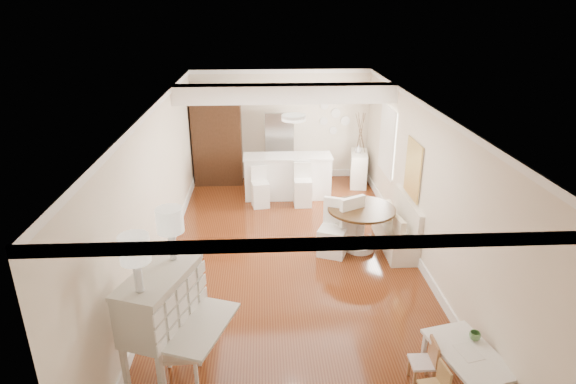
{
  "coord_description": "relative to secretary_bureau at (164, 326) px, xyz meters",
  "views": [
    {
      "loc": [
        -0.46,
        -7.53,
        4.38
      ],
      "look_at": [
        -0.04,
        0.3,
        1.24
      ],
      "focal_mm": 30.0,
      "sensor_mm": 36.0,
      "label": 1
    }
  ],
  "objects": [
    {
      "name": "room",
      "position": [
        1.74,
        3.01,
        1.25
      ],
      "size": [
        9.0,
        9.04,
        2.82
      ],
      "color": "brown",
      "rests_on": "ground"
    },
    {
      "name": "secretary_bureau",
      "position": [
        0.0,
        0.0,
        0.0
      ],
      "size": [
        1.46,
        1.48,
        1.46
      ],
      "primitive_type": "cube",
      "rotation": [
        0.0,
        0.0,
        -0.34
      ],
      "color": "beige",
      "rests_on": "ground"
    },
    {
      "name": "gustavian_armchair",
      "position": [
        0.18,
        -0.07,
        -0.3
      ],
      "size": [
        0.51,
        0.51,
        0.86
      ],
      "primitive_type": "cube",
      "rotation": [
        0.0,
        0.0,
        1.59
      ],
      "color": "white",
      "rests_on": "ground"
    },
    {
      "name": "kids_table",
      "position": [
        3.6,
        -0.43,
        -0.46
      ],
      "size": [
        0.87,
        1.19,
        0.54
      ],
      "primitive_type": "cube",
      "rotation": [
        0.0,
        0.0,
        0.23
      ],
      "color": "silver",
      "rests_on": "ground"
    },
    {
      "name": "kids_chair_b",
      "position": [
        3.11,
        -0.3,
        -0.43
      ],
      "size": [
        0.3,
        0.3,
        0.61
      ],
      "primitive_type": "cube",
      "rotation": [
        0.0,
        0.0,
        -1.58
      ],
      "color": "#B07C50",
      "rests_on": "ground"
    },
    {
      "name": "banquette",
      "position": [
        3.69,
        3.18,
        -0.24
      ],
      "size": [
        0.52,
        1.6,
        0.98
      ],
      "primitive_type": "cube",
      "color": "silver",
      "rests_on": "ground"
    },
    {
      "name": "dining_table",
      "position": [
        3.01,
        3.11,
        -0.31
      ],
      "size": [
        1.58,
        1.58,
        0.85
      ],
      "primitive_type": "cylinder",
      "rotation": [
        0.0,
        0.0,
        0.33
      ],
      "color": "#432C15",
      "rests_on": "ground"
    },
    {
      "name": "slip_chair_near",
      "position": [
        2.48,
        2.98,
        -0.22
      ],
      "size": [
        0.64,
        0.65,
        1.02
      ],
      "primitive_type": "cube",
      "rotation": [
        0.0,
        0.0,
        -0.39
      ],
      "color": "white",
      "rests_on": "ground"
    },
    {
      "name": "slip_chair_far",
      "position": [
        2.73,
        3.27,
        -0.19
      ],
      "size": [
        0.7,
        0.71,
        1.08
      ],
      "primitive_type": "cube",
      "rotation": [
        0.0,
        0.0,
        -2.66
      ],
      "color": "white",
      "rests_on": "ground"
    },
    {
      "name": "breakfast_counter",
      "position": [
        1.8,
        5.78,
        -0.21
      ],
      "size": [
        2.05,
        0.65,
        1.03
      ],
      "primitive_type": "cube",
      "color": "white",
      "rests_on": "ground"
    },
    {
      "name": "bar_stool_left",
      "position": [
        1.15,
        5.24,
        -0.27
      ],
      "size": [
        0.42,
        0.42,
        0.92
      ],
      "primitive_type": "cube",
      "rotation": [
        0.0,
        0.0,
        0.17
      ],
      "color": "white",
      "rests_on": "ground"
    },
    {
      "name": "bar_stool_right",
      "position": [
        2.12,
        5.25,
        -0.24
      ],
      "size": [
        0.39,
        0.39,
        0.98
      ],
      "primitive_type": "cube",
      "rotation": [
        0.0,
        0.0,
        -0.0
      ],
      "color": "white",
      "rests_on": "ground"
    },
    {
      "name": "pantry_cabinet",
      "position": [
        0.1,
        6.86,
        0.42
      ],
      "size": [
        1.2,
        0.6,
        2.3
      ],
      "primitive_type": "cube",
      "color": "#381E11",
      "rests_on": "ground"
    },
    {
      "name": "fridge",
      "position": [
        2.0,
        6.83,
        0.17
      ],
      "size": [
        0.75,
        0.65,
        1.8
      ],
      "primitive_type": "imported",
      "color": "silver",
      "rests_on": "ground"
    },
    {
      "name": "sideboard",
      "position": [
        3.63,
        6.52,
        -0.31
      ],
      "size": [
        0.53,
        0.93,
        0.84
      ],
      "primitive_type": "cube",
      "rotation": [
        0.0,
        0.0,
        -0.17
      ],
      "color": "white",
      "rests_on": "ground"
    },
    {
      "name": "pencil_cup",
      "position": [
        3.76,
        -0.21,
        -0.14
      ],
      "size": [
        0.17,
        0.17,
        0.11
      ],
      "primitive_type": "imported",
      "rotation": [
        0.0,
        0.0,
        0.33
      ],
      "color": "#55874E",
      "rests_on": "kids_table"
    },
    {
      "name": "branch_vase",
      "position": [
        3.6,
        6.55,
        0.21
      ],
      "size": [
        0.22,
        0.22,
        0.18
      ],
      "primitive_type": "imported",
      "rotation": [
        0.0,
        0.0,
        0.28
      ],
      "color": "silver",
      "rests_on": "sideboard"
    }
  ]
}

